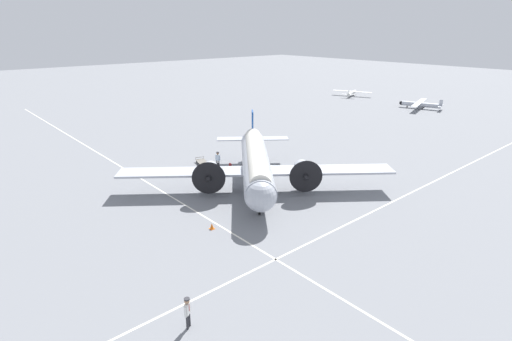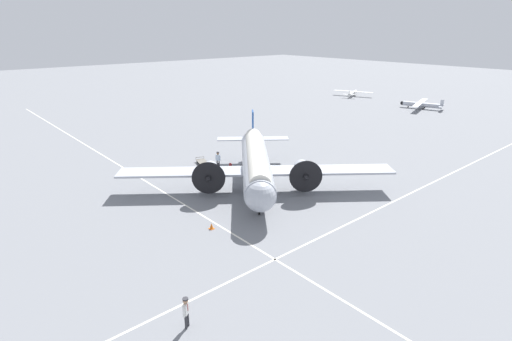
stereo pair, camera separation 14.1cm
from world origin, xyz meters
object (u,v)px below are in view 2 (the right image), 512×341
suitcase_upright_spare (230,166)px  baggage_cart (202,162)px  crew_foreground (186,309)px  light_aircraft_taxiing (353,93)px  airliner_main (256,164)px  passenger_boarding (218,158)px  traffic_cone (211,226)px  suitcase_near_door (218,165)px  light_aircraft_distant (421,104)px

suitcase_upright_spare → baggage_cart: bearing=-152.9°
crew_foreground → light_aircraft_taxiing: bearing=176.8°
airliner_main → passenger_boarding: (-7.46, 0.77, -1.39)m
traffic_cone → baggage_cart: bearing=149.2°
crew_foreground → suitcase_upright_spare: 25.52m
light_aircraft_taxiing → traffic_cone: bearing=-174.8°
airliner_main → light_aircraft_taxiing: 61.00m
airliner_main → suitcase_upright_spare: (-6.56, 1.82, -2.30)m
crew_foreground → suitcase_near_door: size_ratio=3.20×
airliner_main → crew_foreground: (12.30, -15.35, -1.41)m
suitcase_upright_spare → baggage_cart: 3.64m
suitcase_upright_spare → crew_foreground: bearing=-42.3°
suitcase_near_door → baggage_cart: bearing=-165.8°
suitcase_upright_spare → suitcase_near_door: bearing=-130.4°
crew_foreground → traffic_cone: 10.97m
passenger_boarding → light_aircraft_distant: 50.65m
suitcase_upright_spare → baggage_cart: size_ratio=0.25×
suitcase_near_door → light_aircraft_distant: size_ratio=0.05×
baggage_cart → airliner_main: bearing=16.3°
crew_foreground → traffic_cone: (-8.21, 7.21, -0.91)m
light_aircraft_distant → airliner_main: bearing=83.9°
light_aircraft_distant → suitcase_upright_spare: bearing=76.9°
crew_foreground → suitcase_near_door: 25.51m
suitcase_near_door → passenger_boarding: bearing=54.9°
airliner_main → traffic_cone: 9.39m
light_aircraft_taxiing → light_aircraft_distant: bearing=-120.7°
passenger_boarding → baggage_cart: passenger_boarding is taller
traffic_cone → passenger_boarding: bearing=142.4°
light_aircraft_taxiing → airliner_main: bearing=-174.7°
suitcase_near_door → baggage_cart: (-2.33, -0.59, 0.01)m
suitcase_near_door → light_aircraft_taxiing: (-20.92, 53.22, 0.50)m
passenger_boarding → suitcase_near_door: size_ratio=3.27×
airliner_main → passenger_boarding: bearing=-147.7°
passenger_boarding → baggage_cart: (-2.35, -0.61, -0.89)m
airliner_main → crew_foreground: size_ratio=12.07×
passenger_boarding → suitcase_near_door: passenger_boarding is taller
baggage_cart → light_aircraft_distant: size_ratio=0.21×
airliner_main → light_aircraft_taxiing: (-28.39, 53.96, -1.79)m
baggage_cart → traffic_cone: size_ratio=4.41×
suitcase_near_door → light_aircraft_taxiing: size_ratio=0.07×
crew_foreground → light_aircraft_taxiing: (-40.69, 69.31, -0.37)m
suitcase_upright_spare → traffic_cone: 14.57m
baggage_cart → light_aircraft_taxiing: bearing=126.3°
suitcase_near_door → light_aircraft_taxiing: light_aircraft_taxiing is taller
crew_foreground → light_aircraft_taxiing: size_ratio=0.21×
suitcase_near_door → suitcase_upright_spare: bearing=49.6°
suitcase_upright_spare → baggage_cart: (-3.24, -1.66, 0.02)m
suitcase_upright_spare → light_aircraft_distant: light_aircraft_distant is taller
baggage_cart → light_aircraft_taxiing: size_ratio=0.25×
light_aircraft_distant → traffic_cone: light_aircraft_distant is taller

